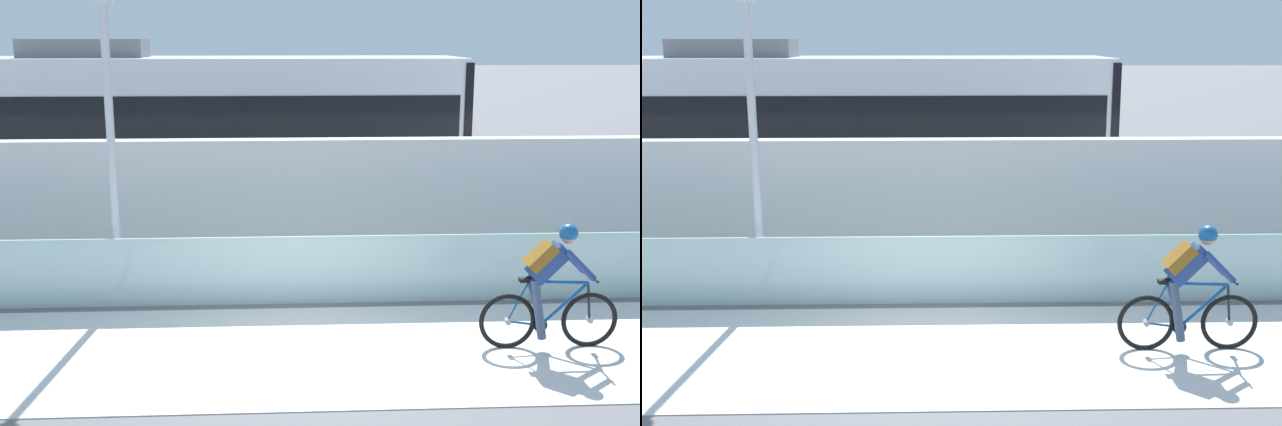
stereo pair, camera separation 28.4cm
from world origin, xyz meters
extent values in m
plane|color=slate|center=(0.00, 0.00, 0.00)|extent=(200.00, 200.00, 0.00)
cube|color=silver|center=(0.00, 0.00, 0.01)|extent=(32.00, 3.20, 0.01)
cube|color=silver|center=(0.00, 1.85, 0.51)|extent=(32.00, 0.05, 1.02)
cube|color=silver|center=(0.00, 3.65, 1.10)|extent=(32.00, 0.36, 2.21)
cube|color=#595654|center=(0.00, 6.13, 0.00)|extent=(32.00, 0.08, 0.01)
cube|color=#595654|center=(0.00, 7.57, 0.00)|extent=(32.00, 0.08, 0.01)
cube|color=silver|center=(-2.09, 6.85, 1.90)|extent=(11.00, 2.50, 3.10)
cube|color=black|center=(-2.09, 6.85, 2.25)|extent=(10.56, 2.54, 1.04)
cube|color=#14724C|center=(-2.09, 6.85, 0.53)|extent=(10.78, 2.53, 0.28)
cube|color=slate|center=(-4.07, 6.85, 3.63)|extent=(2.40, 1.10, 0.36)
cube|color=#232326|center=(-5.61, 6.85, 0.36)|extent=(1.40, 1.88, 0.20)
cylinder|color=black|center=(-5.61, 6.13, 0.30)|extent=(0.60, 0.10, 0.60)
cylinder|color=black|center=(-5.61, 7.57, 0.30)|extent=(0.60, 0.10, 0.60)
cube|color=#232326|center=(1.43, 6.85, 0.36)|extent=(1.40, 1.88, 0.20)
cylinder|color=black|center=(1.43, 6.13, 0.30)|extent=(0.60, 0.10, 0.60)
cylinder|color=black|center=(1.43, 7.57, 0.30)|extent=(0.60, 0.10, 0.60)
cube|color=black|center=(3.36, 6.85, 1.90)|extent=(0.16, 2.54, 2.94)
torus|color=black|center=(3.64, 0.00, 0.36)|extent=(0.72, 0.06, 0.72)
cylinder|color=#99999E|center=(3.64, 0.00, 0.36)|extent=(0.07, 0.10, 0.07)
torus|color=black|center=(2.59, 0.00, 0.36)|extent=(0.72, 0.06, 0.72)
cylinder|color=#99999E|center=(2.59, 0.00, 0.36)|extent=(0.07, 0.10, 0.07)
cylinder|color=#144C8C|center=(3.30, 0.00, 0.57)|extent=(0.60, 0.04, 0.58)
cylinder|color=#144C8C|center=(2.93, 0.00, 0.59)|extent=(0.22, 0.04, 0.59)
cylinder|color=#144C8C|center=(3.21, 0.00, 0.86)|extent=(0.76, 0.04, 0.07)
cylinder|color=#144C8C|center=(2.80, 0.00, 0.33)|extent=(0.43, 0.03, 0.09)
cylinder|color=#144C8C|center=(2.71, 0.00, 0.62)|extent=(0.27, 0.02, 0.53)
cylinder|color=black|center=(3.62, 0.00, 0.60)|extent=(0.08, 0.03, 0.49)
cube|color=black|center=(2.84, 0.00, 0.90)|extent=(0.24, 0.10, 0.05)
cylinder|color=black|center=(3.59, 0.00, 0.95)|extent=(0.03, 0.58, 0.03)
cylinder|color=#262628|center=(3.02, 0.00, 0.30)|extent=(0.18, 0.02, 0.18)
cube|color=navy|center=(3.06, 0.00, 1.11)|extent=(0.50, 0.28, 0.51)
cube|color=#8C5919|center=(2.96, 0.00, 1.21)|extent=(0.38, 0.30, 0.38)
sphere|color=tan|center=(3.30, 0.00, 1.46)|extent=(0.20, 0.20, 0.20)
sphere|color=#195999|center=(3.30, 0.00, 1.49)|extent=(0.23, 0.23, 0.23)
cylinder|color=navy|center=(3.41, -0.16, 1.12)|extent=(0.41, 0.08, 0.41)
cylinder|color=navy|center=(3.41, 0.16, 1.12)|extent=(0.41, 0.08, 0.41)
cylinder|color=#384766|center=(2.95, -0.09, 0.55)|extent=(0.25, 0.11, 0.79)
cylinder|color=#384766|center=(2.95, 0.09, 0.69)|extent=(0.25, 0.11, 0.52)
cylinder|color=gray|center=(-2.66, 2.15, 0.10)|extent=(0.24, 0.24, 0.20)
cylinder|color=silver|center=(-2.66, 2.15, 2.20)|extent=(0.12, 0.12, 4.20)
camera|label=1|loc=(-0.24, -9.10, 3.84)|focal=43.79mm
camera|label=2|loc=(0.04, -9.11, 3.84)|focal=43.79mm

